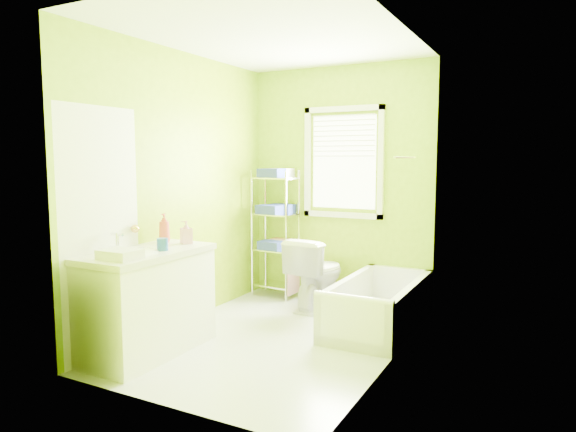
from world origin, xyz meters
The scene contains 9 objects.
ground centered at (0.00, 0.00, 0.00)m, with size 2.90×2.90×0.00m, color silver.
room_envelope centered at (0.00, 0.00, 1.55)m, with size 2.14×2.94×2.62m.
window centered at (0.05, 1.42, 1.61)m, with size 0.92×0.05×1.22m.
door centered at (-1.04, -1.00, 1.00)m, with size 0.09×0.80×2.00m.
right_wall_decor centered at (1.04, -0.02, 1.32)m, with size 0.04×1.48×1.17m.
bathtub centered at (0.71, 0.68, 0.15)m, with size 0.69×1.47×0.47m.
toilet centered at (-0.07, 1.00, 0.38)m, with size 0.43×0.75×0.77m, color white.
vanity centered at (-0.77, -0.79, 0.45)m, with size 0.58×1.13×1.11m.
wire_shelf_unit centered at (-0.68, 1.23, 0.90)m, with size 0.51×0.41×1.48m.
Camera 1 is at (2.14, -3.88, 1.58)m, focal length 32.00 mm.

